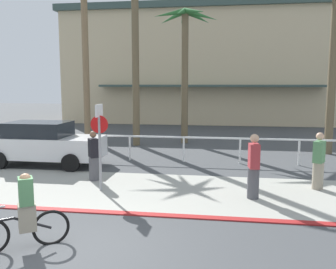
% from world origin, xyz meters
% --- Properties ---
extents(ground_plane, '(80.00, 80.00, 0.00)m').
position_xyz_m(ground_plane, '(0.00, 10.00, 0.00)').
color(ground_plane, '#424447').
extents(sidewalk_strip, '(44.00, 4.00, 0.02)m').
position_xyz_m(sidewalk_strip, '(0.00, 4.20, 0.01)').
color(sidewalk_strip, '#9E9E93').
rests_on(sidewalk_strip, ground).
extents(curb_paint, '(44.00, 0.24, 0.03)m').
position_xyz_m(curb_paint, '(0.00, 2.20, 0.01)').
color(curb_paint, maroon).
rests_on(curb_paint, ground).
extents(building_backdrop, '(24.07, 11.78, 9.26)m').
position_xyz_m(building_backdrop, '(1.49, 27.18, 4.65)').
color(building_backdrop, beige).
rests_on(building_backdrop, ground).
extents(rail_fence, '(20.30, 0.08, 1.04)m').
position_xyz_m(rail_fence, '(0.00, 8.50, 0.83)').
color(rail_fence, white).
rests_on(rail_fence, ground).
extents(stop_sign_bike_lane, '(0.52, 0.56, 2.56)m').
position_xyz_m(stop_sign_bike_lane, '(-0.84, 4.00, 1.68)').
color(stop_sign_bike_lane, gray).
rests_on(stop_sign_bike_lane, ground).
extents(palm_tree_1, '(3.11, 3.41, 8.72)m').
position_xyz_m(palm_tree_1, '(-4.95, 13.72, 6.41)').
color(palm_tree_1, '#846B4C').
rests_on(palm_tree_1, ground).
extents(palm_tree_2, '(2.62, 3.17, 9.89)m').
position_xyz_m(palm_tree_2, '(-1.74, 12.25, 6.82)').
color(palm_tree_2, brown).
rests_on(palm_tree_2, ground).
extents(palm_tree_3, '(3.28, 3.28, 7.01)m').
position_xyz_m(palm_tree_3, '(0.65, 13.42, 5.29)').
color(palm_tree_3, brown).
rests_on(palm_tree_3, ground).
extents(palm_tree_4, '(3.40, 3.61, 7.86)m').
position_xyz_m(palm_tree_4, '(7.36, 11.27, 5.95)').
color(palm_tree_4, brown).
rests_on(palm_tree_4, ground).
extents(car_white_1, '(4.40, 2.02, 1.69)m').
position_xyz_m(car_white_1, '(-4.16, 7.04, 0.87)').
color(car_white_1, white).
rests_on(car_white_1, ground).
extents(cyclist_black_0, '(1.56, 1.04, 1.50)m').
position_xyz_m(cyclist_black_0, '(-1.00, 0.06, 0.69)').
color(cyclist_black_0, black).
rests_on(cyclist_black_0, ground).
extents(pedestrian_0, '(0.44, 0.48, 1.72)m').
position_xyz_m(pedestrian_0, '(5.52, 5.11, 0.80)').
color(pedestrian_0, gray).
rests_on(pedestrian_0, ground).
extents(pedestrian_1, '(0.35, 0.43, 1.80)m').
position_xyz_m(pedestrian_1, '(3.55, 3.88, 0.84)').
color(pedestrian_1, '#4C4C51').
rests_on(pedestrian_1, ground).
extents(pedestrian_2, '(0.45, 0.48, 1.64)m').
position_xyz_m(pedestrian_2, '(-1.44, 5.09, 0.75)').
color(pedestrian_2, '#4C4C51').
rests_on(pedestrian_2, ground).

